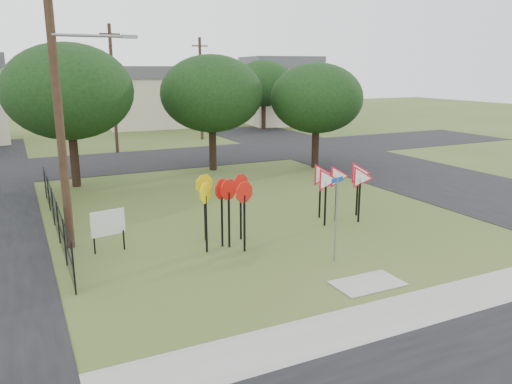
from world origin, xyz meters
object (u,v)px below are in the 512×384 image
street_name_sign (336,213)px  info_board (108,224)px  stop_sign_cluster (224,196)px  yield_sign_cluster (341,179)px

street_name_sign → info_board: street_name_sign is taller
stop_sign_cluster → yield_sign_cluster: size_ratio=0.83×
stop_sign_cluster → yield_sign_cluster: bearing=8.3°
yield_sign_cluster → info_board: 9.06m
stop_sign_cluster → info_board: 3.97m
info_board → yield_sign_cluster: bearing=-2.5°
info_board → stop_sign_cluster: bearing=-17.5°
street_name_sign → stop_sign_cluster: bearing=133.0°
street_name_sign → info_board: size_ratio=1.89×
stop_sign_cluster → info_board: (-3.70, 1.16, -0.83)m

